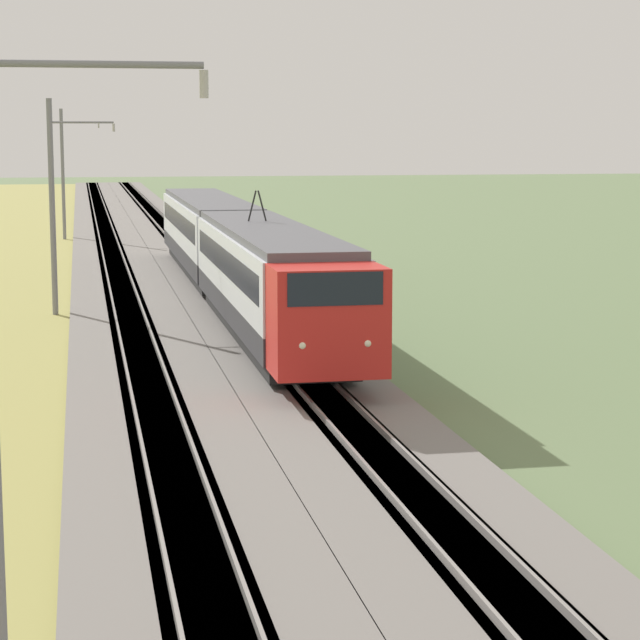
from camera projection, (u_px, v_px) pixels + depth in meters
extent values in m
cube|color=slate|center=(122.00, 292.00, 54.94)|extent=(240.00, 4.40, 0.30)
cube|color=slate|center=(221.00, 289.00, 55.76)|extent=(240.00, 4.40, 0.30)
cube|color=#4C4238|center=(122.00, 292.00, 54.94)|extent=(240.00, 1.57, 0.30)
cube|color=gray|center=(109.00, 287.00, 54.81)|extent=(240.00, 0.07, 0.15)
cube|color=gray|center=(134.00, 286.00, 55.01)|extent=(240.00, 0.07, 0.15)
cube|color=#4C4238|center=(221.00, 289.00, 55.76)|extent=(240.00, 1.57, 0.30)
cube|color=gray|center=(209.00, 285.00, 55.63)|extent=(240.00, 0.07, 0.15)
cube|color=gray|center=(233.00, 284.00, 55.83)|extent=(240.00, 0.07, 0.15)
cube|color=red|center=(327.00, 320.00, 31.64)|extent=(2.05, 2.88, 2.76)
cube|color=black|center=(330.00, 286.00, 31.20)|extent=(1.47, 2.40, 0.83)
sphere|color=#F2EAC6|center=(302.00, 345.00, 30.61)|extent=(0.20, 0.20, 0.20)
sphere|color=#F2EAC6|center=(367.00, 343.00, 30.92)|extent=(0.20, 0.20, 0.20)
cube|color=#2D2D33|center=(269.00, 306.00, 41.44)|extent=(17.84, 3.00, 0.77)
cube|color=silver|center=(269.00, 265.00, 41.23)|extent=(17.84, 3.00, 1.99)
cube|color=black|center=(269.00, 260.00, 41.21)|extent=(16.41, 3.02, 0.84)
cube|color=#515156|center=(269.00, 231.00, 41.07)|extent=(17.84, 2.76, 0.25)
cube|color=black|center=(269.00, 326.00, 41.54)|extent=(16.94, 2.55, 0.55)
cylinder|color=black|center=(289.00, 359.00, 34.50)|extent=(0.86, 0.12, 0.86)
cylinder|color=black|center=(326.00, 358.00, 34.70)|extent=(0.86, 0.12, 0.86)
cube|color=#2D2D33|center=(209.00, 252.00, 60.34)|extent=(19.88, 3.00, 0.77)
cube|color=silver|center=(209.00, 223.00, 60.13)|extent=(19.88, 3.00, 1.99)
cube|color=black|center=(209.00, 220.00, 60.11)|extent=(18.29, 3.02, 0.84)
cube|color=#515156|center=(208.00, 200.00, 59.96)|extent=(19.88, 2.76, 0.25)
cube|color=black|center=(209.00, 265.00, 60.44)|extent=(18.89, 2.55, 0.55)
cylinder|color=black|center=(252.00, 206.00, 43.53)|extent=(0.06, 0.33, 1.08)
cylinder|color=black|center=(262.00, 206.00, 43.60)|extent=(0.06, 0.33, 1.08)
cube|color=black|center=(307.00, 390.00, 34.73)|extent=(0.10, 0.10, 0.00)
cylinder|color=slate|center=(91.00, 64.00, 13.25)|extent=(0.08, 2.40, 0.08)
cylinder|color=#B2ADA8|center=(204.00, 84.00, 13.50)|extent=(0.10, 0.10, 0.30)
cylinder|color=slate|center=(52.00, 209.00, 47.69)|extent=(0.22, 0.22, 8.39)
cylinder|color=slate|center=(82.00, 122.00, 47.42)|extent=(0.08, 2.40, 0.08)
cylinder|color=#B2ADA8|center=(114.00, 128.00, 47.68)|extent=(0.10, 0.10, 0.30)
cylinder|color=slate|center=(63.00, 175.00, 81.80)|extent=(0.22, 0.22, 8.65)
cylinder|color=slate|center=(80.00, 123.00, 81.51)|extent=(0.08, 2.40, 0.08)
cylinder|color=#B2ADA8|center=(99.00, 126.00, 81.76)|extent=(0.10, 0.10, 0.30)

